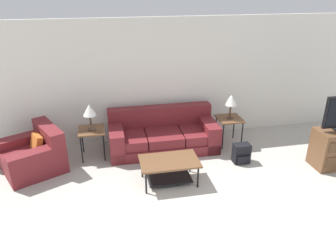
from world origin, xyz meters
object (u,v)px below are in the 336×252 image
(side_table_right, at_px, (229,121))
(table_lamp_right, at_px, (231,100))
(side_table_left, at_px, (92,132))
(armchair, at_px, (34,155))
(coffee_table, at_px, (169,166))
(couch, at_px, (163,135))
(table_lamp_left, at_px, (89,111))
(backpack, at_px, (241,154))

(side_table_right, relative_size, table_lamp_right, 1.15)
(side_table_left, relative_size, table_lamp_right, 1.15)
(armchair, relative_size, coffee_table, 1.35)
(side_table_right, distance_m, table_lamp_right, 0.46)
(couch, relative_size, armchair, 1.62)
(couch, xyz_separation_m, table_lamp_right, (1.42, -0.09, 0.70))
(table_lamp_left, bearing_deg, side_table_left, 116.57)
(table_lamp_left, bearing_deg, armchair, -166.78)
(side_table_left, height_order, table_lamp_right, table_lamp_right)
(couch, distance_m, backpack, 1.65)
(couch, relative_size, side_table_right, 3.70)
(armchair, xyz_separation_m, table_lamp_left, (1.07, 0.25, 0.71))
(side_table_left, xyz_separation_m, table_lamp_left, (0.00, -0.00, 0.46))
(table_lamp_left, distance_m, table_lamp_right, 2.85)
(side_table_right, bearing_deg, coffee_table, -142.32)
(armchair, bearing_deg, coffee_table, -21.84)
(backpack, bearing_deg, side_table_left, 163.97)
(armchair, distance_m, side_table_left, 1.12)
(couch, bearing_deg, table_lamp_right, -3.54)
(coffee_table, distance_m, table_lamp_left, 1.89)
(coffee_table, xyz_separation_m, table_lamp_left, (-1.30, 1.20, 0.67))
(coffee_table, height_order, side_table_right, side_table_right)
(table_lamp_right, bearing_deg, table_lamp_left, 180.00)
(side_table_left, height_order, backpack, side_table_left)
(armchair, distance_m, backpack, 3.91)
(couch, xyz_separation_m, side_table_right, (1.42, -0.09, 0.24))
(armchair, bearing_deg, side_table_right, 3.66)
(couch, height_order, table_lamp_right, table_lamp_right)
(armchair, height_order, side_table_left, armchair)
(coffee_table, bearing_deg, side_table_left, 137.31)
(coffee_table, xyz_separation_m, backpack, (1.51, 0.39, -0.14))
(coffee_table, bearing_deg, table_lamp_right, 37.68)
(couch, height_order, coffee_table, couch)
(side_table_right, distance_m, table_lamp_left, 2.89)
(couch, xyz_separation_m, armchair, (-2.49, -0.34, -0.01))
(table_lamp_left, xyz_separation_m, table_lamp_right, (2.85, 0.00, 0.00))
(backpack, bearing_deg, coffee_table, -165.48)
(side_table_left, distance_m, side_table_right, 2.85)
(table_lamp_right, bearing_deg, armchair, -176.34)
(couch, bearing_deg, side_table_left, -176.46)
(armchair, relative_size, table_lamp_right, 2.63)
(table_lamp_right, bearing_deg, couch, 176.46)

